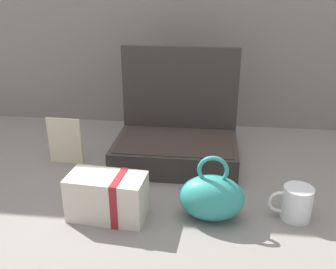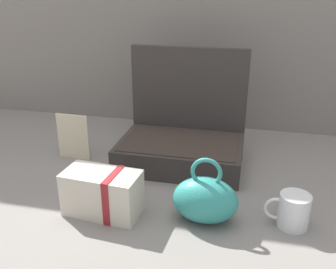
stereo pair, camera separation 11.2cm
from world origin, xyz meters
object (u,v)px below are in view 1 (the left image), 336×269
at_px(teal_pouch_handbag, 212,197).
at_px(cream_toiletry_bag, 108,197).
at_px(coffee_mug, 296,203).
at_px(info_card_left, 65,141).
at_px(open_suitcase, 177,138).

relative_size(teal_pouch_handbag, cream_toiletry_bag, 0.87).
bearing_deg(teal_pouch_handbag, coffee_mug, 6.74).
xyz_separation_m(teal_pouch_handbag, coffee_mug, (0.23, 0.03, -0.02)).
xyz_separation_m(coffee_mug, info_card_left, (-0.75, 0.25, 0.04)).
bearing_deg(coffee_mug, info_card_left, 161.56).
relative_size(cream_toiletry_bag, coffee_mug, 1.83).
distance_m(open_suitcase, cream_toiletry_bag, 0.41).
bearing_deg(info_card_left, teal_pouch_handbag, -25.24).
xyz_separation_m(teal_pouch_handbag, cream_toiletry_bag, (-0.28, -0.03, -0.00)).
distance_m(open_suitcase, teal_pouch_handbag, 0.37).
distance_m(open_suitcase, info_card_left, 0.40).
xyz_separation_m(open_suitcase, coffee_mug, (0.36, -0.32, -0.04)).
relative_size(coffee_mug, info_card_left, 0.70).
bearing_deg(teal_pouch_handbag, info_card_left, 151.95).
bearing_deg(teal_pouch_handbag, open_suitcase, 110.44).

